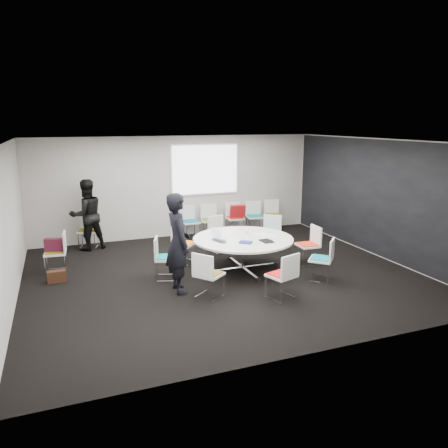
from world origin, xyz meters
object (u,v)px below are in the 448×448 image
object	(u,v)px
chair_ring_e	(166,266)
chair_ring_f	(209,283)
conference_table	(243,247)
chair_person_back	(88,237)
chair_back_b	(210,226)
cup	(246,232)
maroon_bag	(54,245)
chair_back_a	(190,228)
chair_ring_b	(270,240)
brown_bag	(57,276)
chair_back_d	(255,222)
chair_back_c	(235,224)
chair_spare_left	(57,260)
chair_ring_c	(220,241)
chair_ring_h	(321,267)
chair_ring_a	(308,252)
laptop	(221,240)
person_main	(178,243)
chair_ring_g	(282,284)
chair_ring_d	(184,251)
person_back	(87,215)
chair_back_e	(273,221)

from	to	relation	value
chair_ring_e	chair_ring_f	bearing A→B (deg)	40.29
conference_table	chair_person_back	world-z (taller)	chair_person_back
chair_back_b	cup	size ratio (longest dim) A/B	9.78
maroon_bag	chair_back_b	bearing A→B (deg)	23.32
chair_back_a	chair_person_back	size ratio (longest dim) A/B	1.00
chair_ring_b	chair_ring_e	distance (m)	3.12
chair_person_back	brown_bag	bearing A→B (deg)	88.08
chair_back_b	chair_back_d	size ratio (longest dim) A/B	1.00
chair_back_c	chair_spare_left	bearing A→B (deg)	22.36
chair_ring_c	chair_back_d	world-z (taller)	same
chair_ring_h	chair_back_c	world-z (taller)	same
chair_ring_a	chair_ring_h	bearing A→B (deg)	165.85
chair_back_b	chair_spare_left	bearing A→B (deg)	34.93
chair_back_d	laptop	size ratio (longest dim) A/B	2.40
person_main	brown_bag	world-z (taller)	person_main
chair_back_b	person_main	xyz separation A→B (m)	(-1.91, -3.74, 0.68)
chair_ring_g	chair_back_b	xyz separation A→B (m)	(0.24, 4.77, 0.00)
chair_ring_h	chair_person_back	world-z (taller)	same
conference_table	chair_person_back	size ratio (longest dim) A/B	2.46
chair_ring_d	brown_bag	xyz separation A→B (m)	(-2.77, -0.29, -0.16)
chair_back_d	chair_ring_b	bearing A→B (deg)	87.56
chair_back_b	person_back	xyz separation A→B (m)	(-3.32, -0.21, 0.62)
chair_ring_c	chair_person_back	size ratio (longest dim) A/B	1.00
chair_ring_b	cup	world-z (taller)	chair_ring_b
chair_ring_h	chair_back_b	world-z (taller)	same
chair_ring_f	chair_back_a	xyz separation A→B (m)	(0.91, 4.24, 0.00)
chair_ring_d	cup	xyz separation A→B (m)	(1.25, -0.69, 0.50)
conference_table	chair_back_a	bearing A→B (deg)	95.29
chair_ring_f	conference_table	bearing A→B (deg)	97.19
brown_bag	chair_ring_c	bearing A→B (deg)	12.08
chair_ring_h	person_back	distance (m)	5.90
chair_back_e	chair_ring_g	bearing A→B (deg)	75.79
chair_ring_c	chair_back_d	size ratio (longest dim) A/B	1.00
laptop	maroon_bag	size ratio (longest dim) A/B	0.92
chair_ring_d	chair_person_back	bearing A→B (deg)	-90.53
brown_bag	chair_ring_d	bearing A→B (deg)	6.00
chair_ring_b	chair_back_e	size ratio (longest dim) A/B	1.00
chair_ring_b	chair_back_e	distance (m)	2.19
chair_back_a	chair_back_c	world-z (taller)	same
chair_ring_b	chair_spare_left	size ratio (longest dim) A/B	1.00
chair_ring_g	maroon_bag	bearing A→B (deg)	123.73
laptop	chair_ring_h	bearing A→B (deg)	-141.50
person_main	chair_ring_g	bearing A→B (deg)	-123.49
chair_ring_a	chair_back_a	size ratio (longest dim) A/B	1.00
chair_ring_h	chair_ring_b	bearing A→B (deg)	43.74
chair_ring_c	chair_back_b	world-z (taller)	same
chair_ring_b	chair_back_d	xyz separation A→B (m)	(0.44, 1.91, 0.00)
chair_back_a	chair_back_b	distance (m)	0.57
person_main	chair_back_c	bearing A→B (deg)	-37.55
chair_person_back	brown_bag	xyz separation A→B (m)	(-0.79, -2.36, -0.16)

